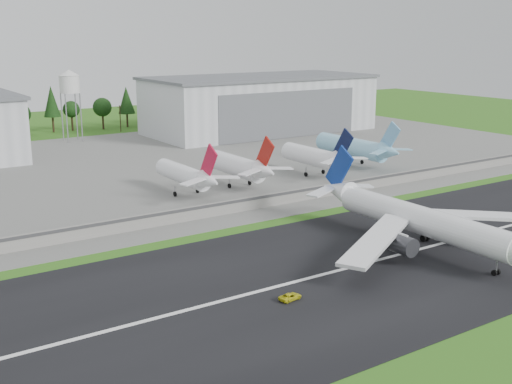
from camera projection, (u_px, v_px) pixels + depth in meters
ground at (422, 274)px, 119.10m from camera, size 600.00×600.00×0.00m
runway at (384, 259)px, 127.17m from camera, size 320.00×60.00×0.10m
runway_centerline at (384, 259)px, 127.15m from camera, size 220.00×1.00×0.02m
apron at (150, 166)px, 216.01m from camera, size 320.00×150.00×0.10m
blast_fence at (258, 202)px, 163.08m from camera, size 240.00×0.61×3.50m
hangar_east at (260, 104)px, 289.65m from camera, size 102.00×47.00×25.20m
water_tower at (69, 82)px, 259.92m from camera, size 8.40×8.40×29.40m
utility_poles at (73, 136)px, 280.63m from camera, size 230.00×3.00×12.00m
treeline at (63, 132)px, 292.74m from camera, size 320.00×16.00×22.00m
main_airliner at (424, 227)px, 131.40m from camera, size 57.29×59.05×18.17m
ground_vehicle at (290, 297)px, 107.36m from camera, size 4.40×2.43×1.17m
parked_jet_red_a at (188, 175)px, 174.98m from camera, size 7.36×31.29×16.37m
parked_jet_red_b at (242, 167)px, 184.35m from camera, size 7.36×31.29×16.77m
parked_jet_navy at (318, 157)px, 199.43m from camera, size 7.36×31.29×16.68m
parked_jet_skyblue at (358, 147)px, 214.88m from camera, size 7.36×37.29×16.94m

